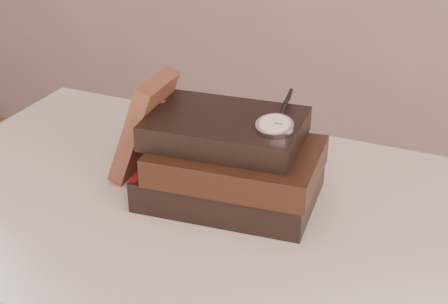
% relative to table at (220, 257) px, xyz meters
% --- Properties ---
extents(table, '(1.00, 0.60, 0.75)m').
position_rel_table_xyz_m(table, '(0.00, 0.00, 0.00)').
color(table, beige).
rests_on(table, ground).
extents(book_stack, '(0.28, 0.20, 0.13)m').
position_rel_table_xyz_m(book_stack, '(0.00, 0.03, 0.15)').
color(book_stack, black).
rests_on(book_stack, table).
extents(journal, '(0.09, 0.11, 0.17)m').
position_rel_table_xyz_m(journal, '(-0.15, 0.05, 0.18)').
color(journal, '#48251B').
rests_on(journal, table).
extents(pocket_watch, '(0.06, 0.16, 0.02)m').
position_rel_table_xyz_m(pocket_watch, '(0.07, 0.03, 0.23)').
color(pocket_watch, silver).
rests_on(pocket_watch, book_stack).
extents(eyeglasses, '(0.12, 0.13, 0.05)m').
position_rel_table_xyz_m(eyeglasses, '(-0.10, 0.11, 0.16)').
color(eyeglasses, silver).
rests_on(eyeglasses, book_stack).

